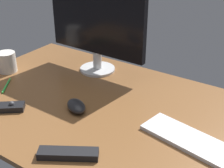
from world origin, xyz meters
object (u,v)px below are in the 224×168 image
tv_remote (68,154)px  media_remote (5,107)px  keyboard (197,143)px  pen (6,86)px  coffee_mug (7,62)px  computer_mouse (76,106)px  monitor (96,18)px

tv_remote → media_remote: bearing=138.0°
keyboard → pen: bearing=-165.0°
media_remote → tv_remote: 39.44cm
coffee_mug → computer_mouse: bearing=-10.2°
coffee_mug → monitor: bearing=35.5°
media_remote → computer_mouse: bearing=-5.2°
monitor → coffee_mug: size_ratio=5.24×
pen → keyboard: bearing=59.1°
monitor → pen: size_ratio=3.85×
computer_mouse → media_remote: computer_mouse is taller
media_remote → tv_remote: (38.77, -7.27, -0.03)cm
media_remote → pen: 20.39cm
keyboard → tv_remote: bearing=-128.4°
monitor → keyboard: bearing=-24.2°
keyboard → media_remote: 73.46cm
keyboard → coffee_mug: (-97.69, 3.76, 4.22)cm
media_remote → tv_remote: size_ratio=0.80×
computer_mouse → coffee_mug: (-50.63, 9.11, 3.01)cm
keyboard → tv_remote: tv_remote is taller
monitor → coffee_mug: 48.77cm
computer_mouse → coffee_mug: 51.53cm
monitor → tv_remote: monitor is taller
media_remote → monitor: bearing=41.8°
tv_remote → pen: size_ratio=1.43×
computer_mouse → media_remote: 28.05cm
computer_mouse → tv_remote: 27.43cm
computer_mouse → keyboard: bearing=37.0°
keyboard → coffee_mug: 97.85cm
computer_mouse → media_remote: bearing=-116.0°
keyboard → tv_remote: size_ratio=2.04×
coffee_mug → pen: 16.90cm
keyboard → computer_mouse: (-47.06, -5.34, 1.21)cm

